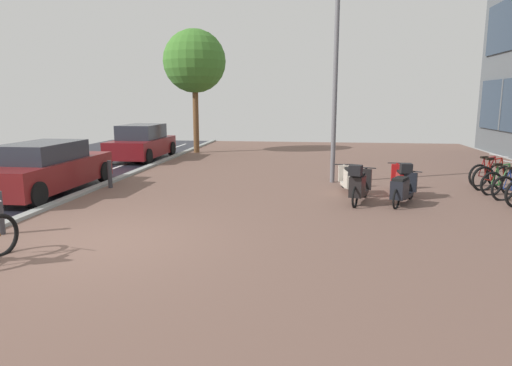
{
  "coord_description": "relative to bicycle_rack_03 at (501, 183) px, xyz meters",
  "views": [
    {
      "loc": [
        3.8,
        -7.35,
        2.51
      ],
      "look_at": [
        2.72,
        0.83,
        0.99
      ],
      "focal_mm": 31.82,
      "sensor_mm": 36.0,
      "label": 1
    }
  ],
  "objects": [
    {
      "name": "parked_car_far",
      "position": [
        -12.28,
        5.85,
        0.36
      ],
      "size": [
        1.84,
        4.03,
        1.47
      ],
      "color": "maroon",
      "rests_on": "ground"
    },
    {
      "name": "street_tree",
      "position": [
        -10.62,
        8.56,
        3.92
      ],
      "size": [
        2.91,
        2.91,
        5.73
      ],
      "color": "brown",
      "rests_on": "ground"
    },
    {
      "name": "scooter_mid",
      "position": [
        -2.84,
        -1.55,
        0.05
      ],
      "size": [
        0.93,
        1.59,
        0.76
      ],
      "color": "black",
      "rests_on": "ground"
    },
    {
      "name": "ground",
      "position": [
        -7.32,
        -5.28,
        -0.35
      ],
      "size": [
        21.0,
        40.0,
        0.13
      ],
      "color": "black"
    },
    {
      "name": "bicycle_rack_04",
      "position": [
        0.03,
        0.66,
        0.02
      ],
      "size": [
        1.33,
        0.54,
        1.0
      ],
      "color": "black",
      "rests_on": "ground"
    },
    {
      "name": "scooter_near",
      "position": [
        -2.64,
        -0.37,
        0.1
      ],
      "size": [
        0.52,
        1.76,
        0.94
      ],
      "color": "black",
      "rests_on": "ground"
    },
    {
      "name": "parked_car_near",
      "position": [
        -12.22,
        -1.27,
        0.33
      ],
      "size": [
        1.81,
        4.47,
        1.38
      ],
      "color": "maroon",
      "rests_on": "ground"
    },
    {
      "name": "bollard_far",
      "position": [
        -10.8,
        -0.43,
        0.07
      ],
      "size": [
        0.12,
        0.12,
        0.79
      ],
      "color": "#38383D",
      "rests_on": "ground"
    },
    {
      "name": "bollard_near",
      "position": [
        -10.8,
        -5.06,
        0.09
      ],
      "size": [
        0.12,
        0.12,
        0.83
      ],
      "color": "#38383D",
      "rests_on": "ground"
    },
    {
      "name": "scooter_extra",
      "position": [
        -4.02,
        -0.27,
        0.05
      ],
      "size": [
        0.58,
        1.67,
        0.74
      ],
      "color": "black",
      "rests_on": "ground"
    },
    {
      "name": "scooter_far",
      "position": [
        -3.87,
        -1.56,
        0.14
      ],
      "size": [
        0.79,
        1.72,
        1.04
      ],
      "color": "black",
      "rests_on": "ground"
    },
    {
      "name": "bicycle_rack_03",
      "position": [
        0.0,
        0.0,
        0.0
      ],
      "size": [
        1.23,
        0.51,
        0.93
      ],
      "color": "black",
      "rests_on": "ground"
    },
    {
      "name": "lamp_post",
      "position": [
        -4.41,
        1.3,
        3.02
      ],
      "size": [
        0.2,
        0.52,
        6.06
      ],
      "color": "slate",
      "rests_on": "ground"
    },
    {
      "name": "bicycle_rack_05",
      "position": [
        0.11,
        1.31,
        0.01
      ],
      "size": [
        1.26,
        0.6,
        0.96
      ],
      "color": "black",
      "rests_on": "ground"
    }
  ]
}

